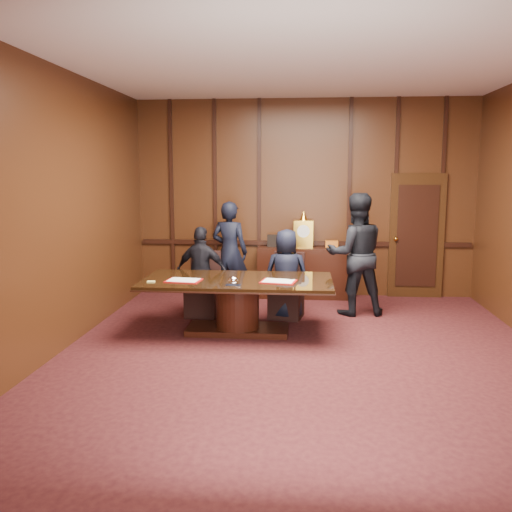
% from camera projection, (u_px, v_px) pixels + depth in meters
% --- Properties ---
extents(room, '(7.00, 7.04, 3.50)m').
position_uv_depth(room, '(309.00, 215.00, 6.38)').
color(room, black).
rests_on(room, ground).
extents(sideboard, '(1.60, 0.45, 1.54)m').
position_uv_depth(sideboard, '(303.00, 270.00, 9.65)').
color(sideboard, black).
rests_on(sideboard, ground).
extents(conference_table, '(2.62, 1.32, 0.76)m').
position_uv_depth(conference_table, '(238.00, 297.00, 7.50)').
color(conference_table, black).
rests_on(conference_table, ground).
extents(folder_left, '(0.49, 0.38, 0.02)m').
position_uv_depth(folder_left, '(184.00, 280.00, 7.33)').
color(folder_left, '#A20F0F').
rests_on(folder_left, conference_table).
extents(folder_right, '(0.51, 0.41, 0.02)m').
position_uv_depth(folder_right, '(279.00, 281.00, 7.27)').
color(folder_right, '#A20F0F').
rests_on(folder_right, conference_table).
extents(inkstand, '(0.20, 0.14, 0.12)m').
position_uv_depth(inkstand, '(233.00, 282.00, 7.01)').
color(inkstand, white).
rests_on(inkstand, conference_table).
extents(notepad, '(0.10, 0.08, 0.01)m').
position_uv_depth(notepad, '(151.00, 282.00, 7.25)').
color(notepad, '#DED46C').
rests_on(notepad, conference_table).
extents(chair_left, '(0.52, 0.52, 0.99)m').
position_uv_depth(chair_left, '(203.00, 297.00, 8.45)').
color(chair_left, black).
rests_on(chair_left, ground).
extents(chair_right, '(0.56, 0.56, 0.99)m').
position_uv_depth(chair_right, '(287.00, 298.00, 8.34)').
color(chair_right, black).
rests_on(chair_right, ground).
extents(signatory_left, '(0.86, 0.47, 1.40)m').
position_uv_depth(signatory_left, '(202.00, 272.00, 8.31)').
color(signatory_left, black).
rests_on(signatory_left, ground).
extents(signatory_right, '(0.68, 0.45, 1.38)m').
position_uv_depth(signatory_right, '(286.00, 274.00, 8.20)').
color(signatory_right, black).
rests_on(signatory_right, ground).
extents(witness_left, '(0.71, 0.55, 1.74)m').
position_uv_depth(witness_left, '(230.00, 252.00, 9.26)').
color(witness_left, black).
rests_on(witness_left, ground).
extents(witness_right, '(1.02, 0.85, 1.90)m').
position_uv_depth(witness_right, '(356.00, 254.00, 8.43)').
color(witness_right, black).
rests_on(witness_right, ground).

